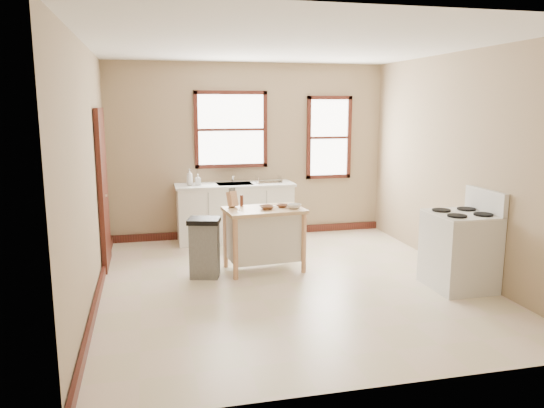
% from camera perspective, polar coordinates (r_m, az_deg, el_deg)
% --- Properties ---
extents(floor, '(5.00, 5.00, 0.00)m').
position_cam_1_polar(floor, '(6.54, 1.86, -8.49)').
color(floor, beige).
rests_on(floor, ground).
extents(ceiling, '(5.00, 5.00, 0.00)m').
position_cam_1_polar(ceiling, '(6.21, 2.02, 16.73)').
color(ceiling, white).
rests_on(ceiling, ground).
extents(wall_back, '(4.50, 0.04, 2.80)m').
position_cam_1_polar(wall_back, '(8.64, -2.44, 5.71)').
color(wall_back, '#9F8668').
rests_on(wall_back, ground).
extents(wall_left, '(0.04, 5.00, 2.80)m').
position_cam_1_polar(wall_left, '(6.04, -19.17, 3.00)').
color(wall_left, '#9F8668').
rests_on(wall_left, ground).
extents(wall_right, '(0.04, 5.00, 2.80)m').
position_cam_1_polar(wall_right, '(7.15, 19.67, 4.07)').
color(wall_right, '#9F8668').
rests_on(wall_right, ground).
extents(window_main, '(1.17, 0.06, 1.22)m').
position_cam_1_polar(window_main, '(8.55, -4.43, 7.98)').
color(window_main, '#3A160F').
rests_on(window_main, wall_back).
extents(window_side, '(0.77, 0.06, 1.37)m').
position_cam_1_polar(window_side, '(8.96, 6.14, 7.11)').
color(window_side, '#3A160F').
rests_on(window_side, wall_back).
extents(door_left, '(0.06, 0.90, 2.10)m').
position_cam_1_polar(door_left, '(7.36, -17.72, 1.61)').
color(door_left, '#3A160F').
rests_on(door_left, ground).
extents(baseboard_back, '(4.50, 0.04, 0.12)m').
position_cam_1_polar(baseboard_back, '(8.83, -2.33, -3.00)').
color(baseboard_back, '#3A160F').
rests_on(baseboard_back, ground).
extents(baseboard_left, '(0.04, 5.00, 0.12)m').
position_cam_1_polar(baseboard_left, '(6.34, -18.16, -9.07)').
color(baseboard_left, '#3A160F').
rests_on(baseboard_left, ground).
extents(sink_counter, '(1.86, 0.62, 0.92)m').
position_cam_1_polar(sink_counter, '(8.43, -4.01, -0.89)').
color(sink_counter, silver).
rests_on(sink_counter, ground).
extents(faucet, '(0.03, 0.03, 0.22)m').
position_cam_1_polar(faucet, '(8.52, -4.25, 3.11)').
color(faucet, silver).
rests_on(faucet, sink_counter).
extents(soap_bottle_a, '(0.12, 0.12, 0.25)m').
position_cam_1_polar(soap_bottle_a, '(8.22, -8.86, 2.86)').
color(soap_bottle_a, '#B2B2B2').
rests_on(soap_bottle_a, sink_counter).
extents(soap_bottle_b, '(0.08, 0.08, 0.17)m').
position_cam_1_polar(soap_bottle_b, '(8.23, -7.96, 2.61)').
color(soap_bottle_b, '#B2B2B2').
rests_on(soap_bottle_b, sink_counter).
extents(dish_rack, '(0.48, 0.43, 0.10)m').
position_cam_1_polar(dish_rack, '(8.40, -0.39, 2.62)').
color(dish_rack, silver).
rests_on(dish_rack, sink_counter).
extents(kitchen_island, '(1.05, 0.72, 0.82)m').
position_cam_1_polar(kitchen_island, '(6.93, -0.86, -3.82)').
color(kitchen_island, tan).
rests_on(kitchen_island, ground).
extents(knife_block, '(0.13, 0.13, 0.20)m').
position_cam_1_polar(knife_block, '(6.91, -4.30, 0.46)').
color(knife_block, tan).
rests_on(knife_block, kitchen_island).
extents(pepper_grinder, '(0.05, 0.05, 0.15)m').
position_cam_1_polar(pepper_grinder, '(6.98, -3.29, 0.36)').
color(pepper_grinder, '#431D12').
rests_on(pepper_grinder, kitchen_island).
extents(bowl_a, '(0.23, 0.23, 0.05)m').
position_cam_1_polar(bowl_a, '(6.79, -0.54, -0.36)').
color(bowl_a, brown).
rests_on(bowl_a, kitchen_island).
extents(bowl_b, '(0.22, 0.22, 0.04)m').
position_cam_1_polar(bowl_b, '(6.91, 1.13, -0.20)').
color(bowl_b, brown).
rests_on(bowl_b, kitchen_island).
extents(bowl_c, '(0.22, 0.22, 0.06)m').
position_cam_1_polar(bowl_c, '(6.83, 2.40, -0.25)').
color(bowl_c, white).
rests_on(bowl_c, kitchen_island).
extents(trash_bin, '(0.46, 0.42, 0.76)m').
position_cam_1_polar(trash_bin, '(6.71, -7.26, -4.69)').
color(trash_bin, slate).
rests_on(trash_bin, ground).
extents(gas_stove, '(0.73, 0.73, 1.17)m').
position_cam_1_polar(gas_stove, '(6.60, 19.57, -3.62)').
color(gas_stove, silver).
rests_on(gas_stove, ground).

